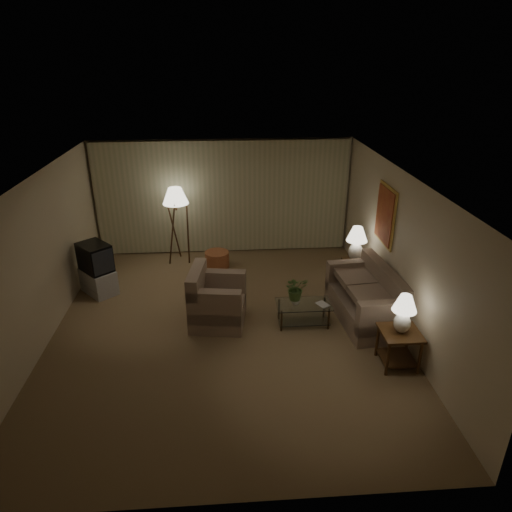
{
  "coord_description": "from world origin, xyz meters",
  "views": [
    {
      "loc": [
        0.03,
        -6.93,
        4.49
      ],
      "look_at": [
        0.58,
        0.6,
        1.1
      ],
      "focal_mm": 32.0,
      "sensor_mm": 36.0,
      "label": 1
    }
  ],
  "objects_px": {
    "floor_lamp": "(177,224)",
    "ottoman": "(217,259)",
    "side_table_far": "(354,269)",
    "tv_cabinet": "(99,281)",
    "side_table_near": "(399,342)",
    "armchair": "(218,302)",
    "coffee_table": "(303,311)",
    "table_lamp_far": "(357,241)",
    "table_lamp_near": "(404,311)",
    "crt_tv": "(95,257)",
    "sofa": "(364,300)",
    "vase": "(296,300)"
  },
  "relations": [
    {
      "from": "side_table_far",
      "to": "floor_lamp",
      "type": "bearing_deg",
      "value": 157.47
    },
    {
      "from": "side_table_far",
      "to": "table_lamp_near",
      "type": "relative_size",
      "value": 0.95
    },
    {
      "from": "table_lamp_near",
      "to": "vase",
      "type": "distance_m",
      "value": 1.95
    },
    {
      "from": "coffee_table",
      "to": "ottoman",
      "type": "xyz_separation_m",
      "value": [
        -1.55,
        2.52,
        -0.09
      ]
    },
    {
      "from": "crt_tv",
      "to": "floor_lamp",
      "type": "relative_size",
      "value": 0.45
    },
    {
      "from": "armchair",
      "to": "tv_cabinet",
      "type": "relative_size",
      "value": 1.42
    },
    {
      "from": "table_lamp_far",
      "to": "floor_lamp",
      "type": "bearing_deg",
      "value": 157.47
    },
    {
      "from": "side_table_near",
      "to": "table_lamp_near",
      "type": "bearing_deg",
      "value": -153.43
    },
    {
      "from": "side_table_far",
      "to": "tv_cabinet",
      "type": "relative_size",
      "value": 0.69
    },
    {
      "from": "armchair",
      "to": "table_lamp_near",
      "type": "relative_size",
      "value": 1.95
    },
    {
      "from": "side_table_near",
      "to": "floor_lamp",
      "type": "xyz_separation_m",
      "value": [
        -3.69,
        4.13,
        0.51
      ]
    },
    {
      "from": "table_lamp_far",
      "to": "sofa",
      "type": "bearing_deg",
      "value": -96.84
    },
    {
      "from": "crt_tv",
      "to": "ottoman",
      "type": "relative_size",
      "value": 1.47
    },
    {
      "from": "side_table_near",
      "to": "crt_tv",
      "type": "relative_size",
      "value": 0.75
    },
    {
      "from": "side_table_near",
      "to": "crt_tv",
      "type": "height_order",
      "value": "crt_tv"
    },
    {
      "from": "table_lamp_far",
      "to": "tv_cabinet",
      "type": "bearing_deg",
      "value": 178.62
    },
    {
      "from": "floor_lamp",
      "to": "vase",
      "type": "xyz_separation_m",
      "value": [
        2.27,
        -2.88,
        -0.43
      ]
    },
    {
      "from": "table_lamp_near",
      "to": "ottoman",
      "type": "bearing_deg",
      "value": 126.83
    },
    {
      "from": "coffee_table",
      "to": "table_lamp_far",
      "type": "bearing_deg",
      "value": 46.77
    },
    {
      "from": "table_lamp_far",
      "to": "tv_cabinet",
      "type": "height_order",
      "value": "table_lamp_far"
    },
    {
      "from": "sofa",
      "to": "side_table_far",
      "type": "distance_m",
      "value": 1.26
    },
    {
      "from": "table_lamp_near",
      "to": "table_lamp_far",
      "type": "bearing_deg",
      "value": 90.0
    },
    {
      "from": "armchair",
      "to": "floor_lamp",
      "type": "relative_size",
      "value": 0.7
    },
    {
      "from": "armchair",
      "to": "tv_cabinet",
      "type": "distance_m",
      "value": 2.74
    },
    {
      "from": "armchair",
      "to": "ottoman",
      "type": "bearing_deg",
      "value": 8.81
    },
    {
      "from": "sofa",
      "to": "table_lamp_far",
      "type": "relative_size",
      "value": 2.7
    },
    {
      "from": "table_lamp_near",
      "to": "table_lamp_far",
      "type": "relative_size",
      "value": 0.87
    },
    {
      "from": "crt_tv",
      "to": "ottoman",
      "type": "distance_m",
      "value": 2.67
    },
    {
      "from": "sofa",
      "to": "table_lamp_far",
      "type": "xyz_separation_m",
      "value": [
        0.15,
        1.25,
        0.63
      ]
    },
    {
      "from": "floor_lamp",
      "to": "ottoman",
      "type": "relative_size",
      "value": 3.26
    },
    {
      "from": "ottoman",
      "to": "coffee_table",
      "type": "bearing_deg",
      "value": -58.35
    },
    {
      "from": "sofa",
      "to": "side_table_far",
      "type": "xyz_separation_m",
      "value": [
        0.15,
        1.25,
        -0.0
      ]
    },
    {
      "from": "side_table_near",
      "to": "table_lamp_far",
      "type": "height_order",
      "value": "table_lamp_far"
    },
    {
      "from": "sofa",
      "to": "vase",
      "type": "distance_m",
      "value": 1.28
    },
    {
      "from": "side_table_far",
      "to": "ottoman",
      "type": "relative_size",
      "value": 1.11
    },
    {
      "from": "side_table_near",
      "to": "coffee_table",
      "type": "bearing_deg",
      "value": 135.44
    },
    {
      "from": "crt_tv",
      "to": "floor_lamp",
      "type": "xyz_separation_m",
      "value": [
        1.51,
        1.41,
        0.14
      ]
    },
    {
      "from": "armchair",
      "to": "side_table_near",
      "type": "relative_size",
      "value": 2.06
    },
    {
      "from": "ottoman",
      "to": "vase",
      "type": "height_order",
      "value": "vase"
    },
    {
      "from": "side_table_near",
      "to": "table_lamp_far",
      "type": "distance_m",
      "value": 2.67
    },
    {
      "from": "armchair",
      "to": "coffee_table",
      "type": "relative_size",
      "value": 1.27
    },
    {
      "from": "table_lamp_far",
      "to": "tv_cabinet",
      "type": "xyz_separation_m",
      "value": [
        -5.2,
        0.13,
        -0.78
      ]
    },
    {
      "from": "side_table_near",
      "to": "table_lamp_far",
      "type": "relative_size",
      "value": 0.83
    },
    {
      "from": "side_table_near",
      "to": "tv_cabinet",
      "type": "xyz_separation_m",
      "value": [
        -5.2,
        2.73,
        -0.17
      ]
    },
    {
      "from": "armchair",
      "to": "sofa",
      "type": "bearing_deg",
      "value": -83.96
    },
    {
      "from": "tv_cabinet",
      "to": "crt_tv",
      "type": "height_order",
      "value": "crt_tv"
    },
    {
      "from": "crt_tv",
      "to": "side_table_near",
      "type": "bearing_deg",
      "value": 20.55
    },
    {
      "from": "sofa",
      "to": "crt_tv",
      "type": "distance_m",
      "value": 5.25
    },
    {
      "from": "sofa",
      "to": "coffee_table",
      "type": "bearing_deg",
      "value": -90.34
    },
    {
      "from": "table_lamp_far",
      "to": "floor_lamp",
      "type": "relative_size",
      "value": 0.41
    }
  ]
}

